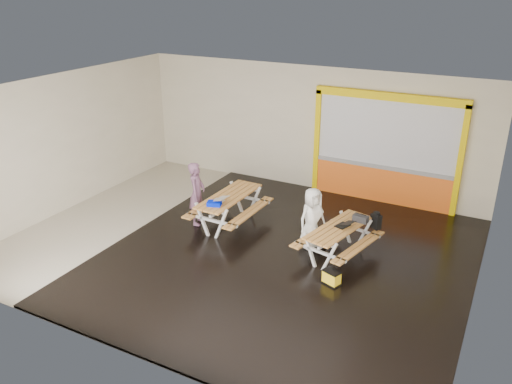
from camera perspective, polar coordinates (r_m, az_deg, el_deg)
The scene contains 14 objects.
room at distance 11.09m, azimuth -2.16°, elevation 2.00°, with size 10.02×8.02×3.52m.
deck at distance 11.31m, azimuth 3.52°, elevation -7.26°, with size 7.50×7.98×0.05m, color black.
kiosk at distance 13.91m, azimuth 14.00°, elevation 4.32°, with size 3.88×0.16×3.00m.
picnic_table_left at distance 12.48m, azimuth -2.98°, elevation -1.18°, with size 1.43×2.07×0.81m.
picnic_table_right at distance 11.23m, azimuth 9.08°, elevation -4.61°, with size 1.62×2.07×0.74m.
person_left at distance 12.49m, azimuth -6.53°, elevation -0.16°, with size 0.57×0.37×1.56m, color #734B66.
person_right at distance 11.38m, azimuth 6.21°, elevation -2.90°, with size 0.68×0.44×1.40m, color white.
laptop_left at distance 12.00m, azimuth -4.21°, elevation -0.95°, with size 0.43×0.40×0.17m.
laptop_right at distance 11.16m, azimuth 9.76°, elevation -3.56°, with size 0.43×0.41×0.15m.
blue_pouch at distance 11.88m, azimuth -4.63°, elevation -1.27°, with size 0.31×0.22×0.09m, color #0017E0.
toolbox at distance 11.43m, azimuth 11.47°, elevation -2.89°, with size 0.35×0.21×0.19m.
backpack at distance 11.73m, azimuth 13.10°, elevation -3.07°, with size 0.27×0.24×0.39m.
dark_case at distance 11.73m, azimuth 6.75°, elevation -5.73°, with size 0.34×0.25×0.13m, color black.
fluke_bag at distance 10.39m, azimuth 8.33°, elevation -9.33°, with size 0.40×0.33×0.30m.
Camera 1 is at (5.19, -8.99, 5.65)m, focal length 36.25 mm.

